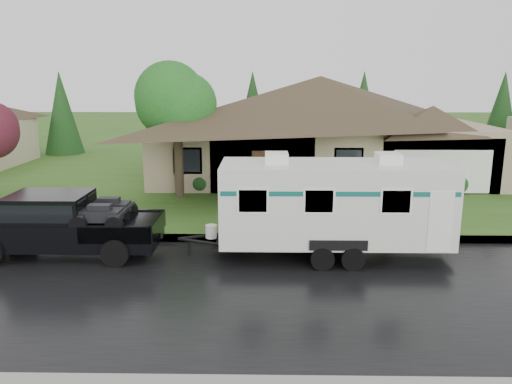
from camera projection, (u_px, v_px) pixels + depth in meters
ground at (300, 264)px, 15.54m from camera, size 140.00×140.00×0.00m
road at (306, 290)px, 13.59m from camera, size 140.00×8.00×0.01m
curb at (296, 239)px, 17.71m from camera, size 140.00×0.50×0.15m
lawn at (283, 172)px, 30.14m from camera, size 140.00×26.00×0.15m
house_main at (325, 115)px, 28.18m from camera, size 19.44×10.80×6.90m
tree_left_green at (177, 104)px, 22.71m from camera, size 3.76×3.76×6.22m
shrub_row at (328, 182)px, 24.42m from camera, size 13.60×1.00×1.00m
pickup_truck at (60, 222)px, 16.10m from camera, size 6.11×2.32×2.04m
travel_trailer at (334, 203)px, 15.79m from camera, size 7.54×2.65×3.38m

